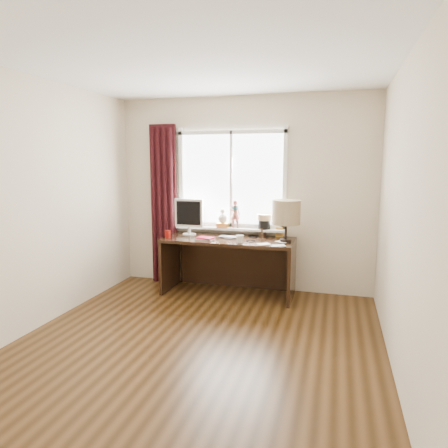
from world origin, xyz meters
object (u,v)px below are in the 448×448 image
(laptop, at_px, (231,237))
(table_lamp, at_px, (286,213))
(red_cup, at_px, (168,234))
(mug, at_px, (240,239))
(monitor, at_px, (189,215))
(desk, at_px, (230,255))

(laptop, height_order, table_lamp, table_lamp)
(laptop, distance_m, table_lamp, 0.80)
(table_lamp, bearing_deg, red_cup, -173.05)
(laptop, relative_size, table_lamp, 0.58)
(red_cup, relative_size, table_lamp, 0.19)
(mug, relative_size, monitor, 0.20)
(laptop, bearing_deg, mug, -51.50)
(monitor, bearing_deg, mug, -23.18)
(mug, xyz_separation_m, monitor, (-0.79, 0.34, 0.23))
(monitor, bearing_deg, desk, -1.62)
(desk, relative_size, monitor, 3.47)
(desk, xyz_separation_m, table_lamp, (0.74, -0.10, 0.61))
(desk, distance_m, monitor, 0.78)
(laptop, relative_size, monitor, 0.61)
(monitor, bearing_deg, red_cup, -121.88)
(desk, bearing_deg, monitor, 178.38)
(laptop, xyz_separation_m, red_cup, (-0.80, -0.22, 0.04))
(monitor, bearing_deg, laptop, -7.40)
(mug, height_order, red_cup, same)
(laptop, bearing_deg, desk, 115.21)
(monitor, xyz_separation_m, table_lamp, (1.33, -0.12, 0.09))
(mug, bearing_deg, monitor, 156.82)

